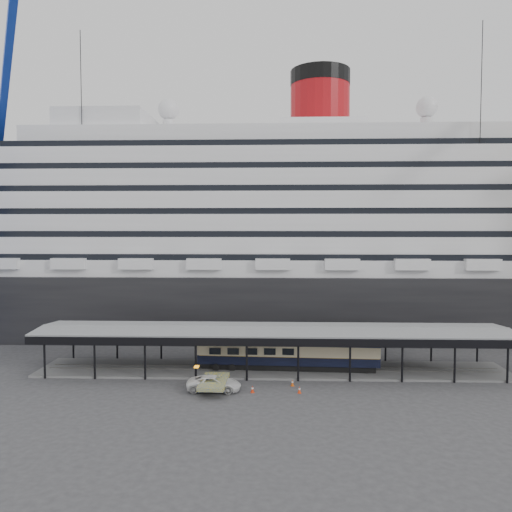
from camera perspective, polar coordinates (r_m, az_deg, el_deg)
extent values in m
plane|color=#353538|center=(56.95, 1.89, -14.33)|extent=(200.00, 200.00, 0.00)
cube|color=black|center=(87.19, 1.92, -4.88)|extent=(130.00, 30.00, 10.00)
cylinder|color=#A60D12|center=(89.11, 7.32, 16.24)|extent=(10.00, 10.00, 9.00)
cylinder|color=black|center=(90.46, 7.35, 19.48)|extent=(10.10, 10.10, 2.50)
sphere|color=silver|center=(90.63, -9.98, 16.18)|extent=(3.60, 3.60, 3.60)
sphere|color=silver|center=(92.54, 18.93, 15.79)|extent=(3.60, 3.60, 3.60)
cube|color=slate|center=(61.71, 1.89, -12.84)|extent=(56.00, 8.00, 0.24)
cube|color=slate|center=(60.97, 1.89, -12.88)|extent=(54.00, 0.08, 0.10)
cube|color=slate|center=(62.36, 1.90, -12.52)|extent=(54.00, 0.08, 0.10)
cube|color=black|center=(56.27, 1.90, -9.84)|extent=(56.00, 0.18, 0.90)
cube|color=black|center=(65.08, 1.91, -8.08)|extent=(56.00, 0.18, 0.90)
cube|color=slate|center=(60.52, 1.90, -8.22)|extent=(56.00, 9.00, 0.24)
cube|color=#193DBE|center=(82.74, -26.64, 18.28)|extent=(12.92, 17.86, 16.80)
cylinder|color=black|center=(81.81, -19.17, 7.49)|extent=(0.12, 0.12, 47.21)
cylinder|color=black|center=(80.77, 24.13, 7.46)|extent=(0.12, 0.12, 47.21)
imported|color=silver|center=(54.38, -4.82, -14.31)|extent=(5.73, 2.74, 1.58)
cube|color=black|center=(61.61, 3.64, -12.42)|extent=(20.68, 3.39, 0.69)
cube|color=black|center=(61.38, 3.65, -11.63)|extent=(21.68, 3.83, 1.08)
cube|color=beige|center=(61.09, 3.65, -10.56)|extent=(21.68, 3.87, 1.27)
cube|color=black|center=(60.90, 3.65, -9.80)|extent=(21.68, 3.83, 0.39)
cube|color=red|center=(53.91, -0.41, -15.32)|extent=(0.49, 0.49, 0.03)
cone|color=red|center=(53.79, -0.41, -14.95)|extent=(0.41, 0.41, 0.72)
cylinder|color=white|center=(53.77, -0.41, -14.88)|extent=(0.23, 0.23, 0.14)
cube|color=red|center=(53.93, 4.98, -15.32)|extent=(0.41, 0.41, 0.03)
cone|color=red|center=(53.82, 4.98, -14.97)|extent=(0.34, 0.34, 0.69)
cylinder|color=white|center=(53.80, 4.98, -14.90)|extent=(0.22, 0.22, 0.13)
cube|color=#DE540C|center=(56.13, 4.19, -14.58)|extent=(0.47, 0.47, 0.03)
cone|color=#DE540C|center=(56.02, 4.19, -14.24)|extent=(0.40, 0.40, 0.69)
cylinder|color=white|center=(56.00, 4.19, -14.17)|extent=(0.22, 0.22, 0.13)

